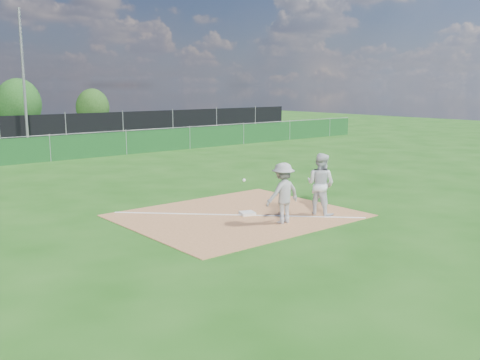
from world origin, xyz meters
The scene contains 11 objects.
ground centered at (0.00, 10.00, 0.00)m, with size 90.00×90.00×0.00m, color #184A10.
infield_dirt centered at (0.00, 1.00, 0.01)m, with size 6.00×5.00×0.02m, color #9C673E.
foul_line centered at (0.00, 1.00, 0.03)m, with size 0.08×7.00×0.01m, color white.
green_fence centered at (0.00, 15.00, 0.60)m, with size 44.00×0.05×1.20m, color #113E17.
light_pole centered at (1.50, 22.70, 4.00)m, with size 0.16×0.16×8.00m, color slate.
first_base centered at (0.24, 0.87, 0.06)m, with size 0.38×0.38×0.08m, color silver.
play_at_first centered at (0.38, -0.40, 0.81)m, with size 1.85×0.63×1.59m.
runner centered at (1.87, -0.36, 0.87)m, with size 0.84×0.66×1.73m, color silver.
car_right centered at (6.52, 28.32, 0.65)m, with size 1.79×4.40×1.28m, color black.
tree_mid centered at (4.40, 33.26, 2.12)m, with size 3.48×3.48×4.12m.
tree_right centered at (10.49, 33.19, 1.70)m, with size 2.79×2.79×3.31m.
Camera 1 is at (-9.16, -10.13, 3.57)m, focal length 40.00 mm.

